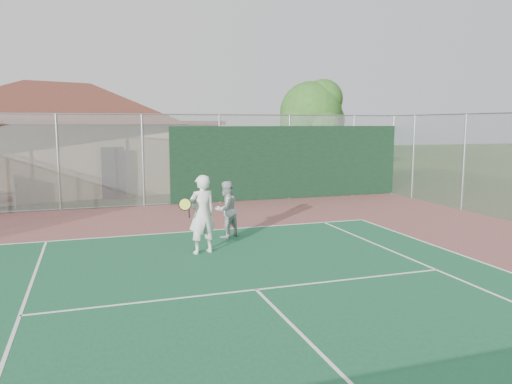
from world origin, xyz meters
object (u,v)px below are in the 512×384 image
(player_white_front, at_px, (202,215))
(player_grey_back, at_px, (226,210))
(tree, at_px, (312,115))
(clubhouse, at_px, (62,126))

(player_white_front, xyz_separation_m, player_grey_back, (1.00, 1.46, -0.18))
(tree, height_order, player_white_front, tree)
(tree, xyz_separation_m, player_white_front, (-8.89, -12.96, -2.64))
(tree, distance_m, player_grey_back, 14.22)
(tree, height_order, player_grey_back, tree)
(tree, bearing_deg, player_white_front, -124.45)
(tree, bearing_deg, player_grey_back, -124.46)
(tree, relative_size, player_white_front, 2.86)
(clubhouse, distance_m, tree, 12.65)
(player_white_front, bearing_deg, tree, -137.89)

